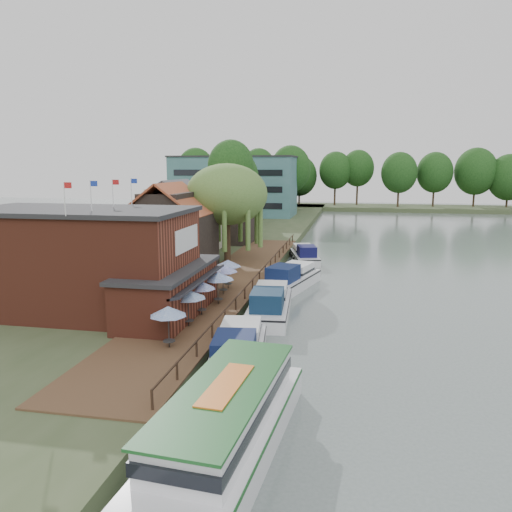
# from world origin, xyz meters

# --- Properties ---
(ground) EXTENTS (260.00, 260.00, 0.00)m
(ground) POSITION_xyz_m (0.00, 0.00, 0.00)
(ground) COLOR #556260
(ground) RESTS_ON ground
(land_bank) EXTENTS (50.00, 140.00, 1.00)m
(land_bank) POSITION_xyz_m (-30.00, 35.00, 0.50)
(land_bank) COLOR #384728
(land_bank) RESTS_ON ground
(quay_deck) EXTENTS (6.00, 50.00, 0.10)m
(quay_deck) POSITION_xyz_m (-8.00, 10.00, 1.05)
(quay_deck) COLOR #47301E
(quay_deck) RESTS_ON land_bank
(quay_rail) EXTENTS (0.20, 49.00, 1.00)m
(quay_rail) POSITION_xyz_m (-5.30, 10.50, 1.50)
(quay_rail) COLOR black
(quay_rail) RESTS_ON land_bank
(pub) EXTENTS (20.00, 11.00, 7.30)m
(pub) POSITION_xyz_m (-14.00, -1.00, 4.65)
(pub) COLOR maroon
(pub) RESTS_ON land_bank
(hotel_block) EXTENTS (25.40, 12.40, 12.30)m
(hotel_block) POSITION_xyz_m (-22.00, 70.00, 7.15)
(hotel_block) COLOR #38666B
(hotel_block) RESTS_ON land_bank
(cottage_a) EXTENTS (8.60, 7.60, 8.50)m
(cottage_a) POSITION_xyz_m (-15.00, 14.00, 5.25)
(cottage_a) COLOR black
(cottage_a) RESTS_ON land_bank
(cottage_b) EXTENTS (9.60, 8.60, 8.50)m
(cottage_b) POSITION_xyz_m (-18.00, 24.00, 5.25)
(cottage_b) COLOR beige
(cottage_b) RESTS_ON land_bank
(cottage_c) EXTENTS (7.60, 7.60, 8.50)m
(cottage_c) POSITION_xyz_m (-14.00, 33.00, 5.25)
(cottage_c) COLOR black
(cottage_c) RESTS_ON land_bank
(willow) EXTENTS (8.60, 8.60, 10.43)m
(willow) POSITION_xyz_m (-10.50, 19.00, 6.21)
(willow) COLOR #476B2D
(willow) RESTS_ON land_bank
(umbrella_0) EXTENTS (2.08, 2.08, 2.38)m
(umbrella_0) POSITION_xyz_m (-7.24, -6.96, 2.29)
(umbrella_0) COLOR #1A4890
(umbrella_0) RESTS_ON quay_deck
(umbrella_1) EXTENTS (2.31, 2.31, 2.38)m
(umbrella_1) POSITION_xyz_m (-7.39, -3.15, 2.29)
(umbrella_1) COLOR navy
(umbrella_1) RESTS_ON quay_deck
(umbrella_2) EXTENTS (2.01, 2.01, 2.38)m
(umbrella_2) POSITION_xyz_m (-7.32, -0.64, 2.29)
(umbrella_2) COLOR navy
(umbrella_2) RESTS_ON quay_deck
(umbrella_3) EXTENTS (2.40, 2.40, 2.38)m
(umbrella_3) POSITION_xyz_m (-6.94, 2.26, 2.29)
(umbrella_3) COLOR #1B4595
(umbrella_3) RESTS_ON quay_deck
(umbrella_4) EXTENTS (2.36, 2.36, 2.38)m
(umbrella_4) POSITION_xyz_m (-7.29, 5.06, 2.29)
(umbrella_4) COLOR navy
(umbrella_4) RESTS_ON quay_deck
(umbrella_5) EXTENTS (2.24, 2.24, 2.38)m
(umbrella_5) POSITION_xyz_m (-7.42, 7.16, 2.29)
(umbrella_5) COLOR navy
(umbrella_5) RESTS_ON quay_deck
(cruiser_0) EXTENTS (4.32, 10.05, 2.35)m
(cruiser_0) POSITION_xyz_m (-3.47, -6.15, 1.18)
(cruiser_0) COLOR silver
(cruiser_0) RESTS_ON ground
(cruiser_1) EXTENTS (4.04, 10.28, 2.44)m
(cruiser_1) POSITION_xyz_m (-3.29, 3.46, 1.22)
(cruiser_1) COLOR silver
(cruiser_1) RESTS_ON ground
(cruiser_2) EXTENTS (5.64, 10.51, 2.43)m
(cruiser_2) POSITION_xyz_m (-2.82, 12.47, 1.22)
(cruiser_2) COLOR white
(cruiser_2) RESTS_ON ground
(cruiser_3) EXTENTS (5.03, 9.50, 2.16)m
(cruiser_3) POSITION_xyz_m (-2.87, 25.79, 1.08)
(cruiser_3) COLOR silver
(cruiser_3) RESTS_ON ground
(tour_boat) EXTENTS (4.90, 13.83, 2.96)m
(tour_boat) POSITION_xyz_m (-1.94, -15.54, 1.48)
(tour_boat) COLOR silver
(tour_boat) RESTS_ON ground
(swan) EXTENTS (0.44, 0.44, 0.44)m
(swan) POSITION_xyz_m (-0.71, -11.68, 0.22)
(swan) COLOR white
(swan) RESTS_ON ground
(bank_tree_0) EXTENTS (6.95, 6.95, 14.06)m
(bank_tree_0) POSITION_xyz_m (-15.53, 41.14, 8.03)
(bank_tree_0) COLOR #143811
(bank_tree_0) RESTS_ON land_bank
(bank_tree_1) EXTENTS (8.32, 8.32, 12.96)m
(bank_tree_1) POSITION_xyz_m (-17.15, 49.65, 7.48)
(bank_tree_1) COLOR #143811
(bank_tree_1) RESTS_ON land_bank
(bank_tree_2) EXTENTS (6.08, 6.08, 10.66)m
(bank_tree_2) POSITION_xyz_m (-18.13, 56.28, 6.33)
(bank_tree_2) COLOR #143811
(bank_tree_2) RESTS_ON land_bank
(bank_tree_3) EXTENTS (8.86, 8.86, 14.71)m
(bank_tree_3) POSITION_xyz_m (-11.29, 78.37, 8.36)
(bank_tree_3) COLOR #143811
(bank_tree_3) RESTS_ON land_bank
(bank_tree_4) EXTENTS (7.93, 7.93, 12.62)m
(bank_tree_4) POSITION_xyz_m (-13.09, 85.76, 7.31)
(bank_tree_4) COLOR #143811
(bank_tree_4) RESTS_ON land_bank
(bank_tree_5) EXTENTS (7.88, 7.88, 11.59)m
(bank_tree_5) POSITION_xyz_m (-15.27, 92.61, 6.80)
(bank_tree_5) COLOR #143811
(bank_tree_5) RESTS_ON land_bank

